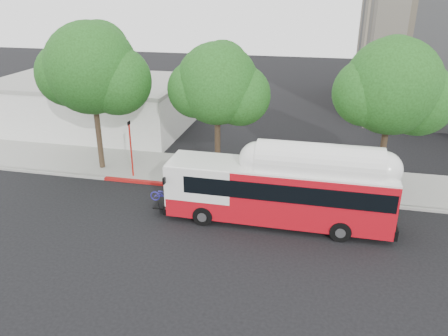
{
  "coord_description": "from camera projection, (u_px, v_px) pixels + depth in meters",
  "views": [
    {
      "loc": [
        5.16,
        -19.59,
        11.6
      ],
      "look_at": [
        0.1,
        3.0,
        1.91
      ],
      "focal_mm": 35.0,
      "sensor_mm": 36.0,
      "label": 1
    }
  ],
  "objects": [
    {
      "name": "street_tree_mid",
      "position": [
        224.0,
        87.0,
        26.45
      ],
      "size": [
        5.75,
        5.0,
        8.62
      ],
      "color": "#2D2116",
      "rests_on": "ground"
    },
    {
      "name": "street_tree_right",
      "position": [
        400.0,
        90.0,
        24.11
      ],
      "size": [
        6.21,
        5.4,
        9.18
      ],
      "color": "#2D2116",
      "rests_on": "ground"
    },
    {
      "name": "curb_strip",
      "position": [
        226.0,
        190.0,
        26.63
      ],
      "size": [
        60.0,
        0.3,
        0.15
      ],
      "primitive_type": "cube",
      "color": "gray",
      "rests_on": "ground"
    },
    {
      "name": "signal_pole",
      "position": [
        131.0,
        149.0,
        27.77
      ],
      "size": [
        0.11,
        0.36,
        3.83
      ],
      "color": "red",
      "rests_on": "ground"
    },
    {
      "name": "sidewalk",
      "position": [
        234.0,
        173.0,
        28.97
      ],
      "size": [
        60.0,
        5.0,
        0.15
      ],
      "primitive_type": "cube",
      "color": "gray",
      "rests_on": "ground"
    },
    {
      "name": "transit_bus",
      "position": [
        279.0,
        193.0,
        22.51
      ],
      "size": [
        12.37,
        2.72,
        3.65
      ],
      "rotation": [
        0.0,
        0.0,
        -0.01
      ],
      "color": "#B90C17",
      "rests_on": "ground"
    },
    {
      "name": "street_tree_left",
      "position": [
        99.0,
        72.0,
        27.33
      ],
      "size": [
        6.67,
        5.8,
        9.74
      ],
      "color": "#2D2116",
      "rests_on": "ground"
    },
    {
      "name": "ground",
      "position": [
        210.0,
        222.0,
        23.15
      ],
      "size": [
        120.0,
        120.0,
        0.0
      ],
      "primitive_type": "plane",
      "color": "black",
      "rests_on": "ground"
    },
    {
      "name": "low_commercial_bldg",
      "position": [
        93.0,
        104.0,
        37.75
      ],
      "size": [
        16.2,
        10.2,
        4.25
      ],
      "color": "silver",
      "rests_on": "ground"
    },
    {
      "name": "red_curb_segment",
      "position": [
        179.0,
        185.0,
        27.24
      ],
      "size": [
        10.0,
        0.32,
        0.16
      ],
      "primitive_type": "cube",
      "color": "#9E1211",
      "rests_on": "ground"
    }
  ]
}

